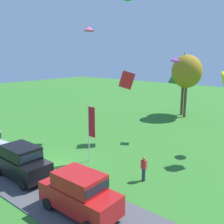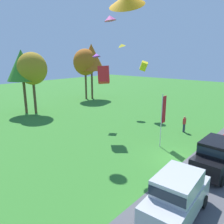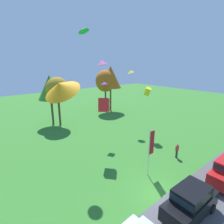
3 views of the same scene
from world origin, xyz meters
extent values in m
plane|color=#337528|center=(0.00, 0.00, 0.00)|extent=(120.00, 120.00, 0.00)
cube|color=#4C4C51|center=(0.00, -2.62, 0.03)|extent=(36.00, 4.40, 0.06)
cube|color=black|center=(-0.01, -2.63, 0.95)|extent=(4.63, 1.96, 1.10)
cube|color=black|center=(-0.01, -2.63, 1.92)|extent=(2.62, 1.80, 0.84)
cube|color=#19232D|center=(-0.01, -2.63, 1.92)|extent=(2.68, 1.76, 0.46)
cylinder|color=black|center=(-1.56, -1.70, 0.40)|extent=(0.68, 0.25, 0.68)
cylinder|color=black|center=(1.54, -3.55, 0.40)|extent=(0.68, 0.25, 0.68)
cylinder|color=black|center=(1.57, -1.75, 0.40)|extent=(0.68, 0.25, 0.68)
cylinder|color=black|center=(4.49, -2.05, 0.40)|extent=(0.68, 0.25, 0.68)
cylinder|color=black|center=(7.62, -2.02, 0.40)|extent=(0.68, 0.25, 0.68)
cylinder|color=#2D334C|center=(6.59, 2.43, 0.44)|extent=(0.24, 0.24, 0.88)
cube|color=red|center=(6.59, 2.43, 1.18)|extent=(0.36, 0.22, 0.60)
sphere|color=#9E7051|center=(6.59, 2.43, 1.60)|extent=(0.22, 0.22, 0.22)
cylinder|color=brown|center=(-0.28, 22.62, 2.28)|extent=(0.36, 0.36, 4.57)
cone|color=#387F28|center=(-0.28, 22.62, 6.62)|extent=(4.11, 4.11, 4.11)
cylinder|color=brown|center=(0.62, 21.64, 2.20)|extent=(0.36, 0.36, 4.41)
ellipsoid|color=olive|center=(0.62, 21.64, 6.19)|extent=(3.97, 3.97, 4.36)
cylinder|color=brown|center=(12.66, 24.32, 2.42)|extent=(0.36, 0.36, 4.83)
ellipsoid|color=#B25B19|center=(12.66, 24.32, 6.79)|extent=(4.35, 4.35, 4.78)
cylinder|color=brown|center=(13.60, 23.65, 2.64)|extent=(0.36, 0.36, 5.28)
cone|color=#B25B19|center=(13.60, 23.65, 7.66)|extent=(4.76, 4.76, 4.76)
cylinder|color=silver|center=(1.47, 2.39, 2.37)|extent=(0.08, 0.08, 4.73)
cube|color=red|center=(1.82, 2.39, 3.31)|extent=(0.64, 0.04, 2.37)
cone|color=green|center=(-0.65, 10.06, 13.86)|extent=(1.53, 1.55, 0.79)
cube|color=yellow|center=(9.42, 9.55, 6.58)|extent=(1.14, 1.40, 1.42)
pyramid|color=purple|center=(3.58, 12.31, 7.92)|extent=(0.98, 0.96, 0.56)
cube|color=red|center=(0.63, 8.38, 6.02)|extent=(1.79, 1.85, 1.82)
cone|color=orange|center=(-8.09, -1.03, 9.70)|extent=(1.76, 1.75, 0.98)
cone|color=yellow|center=(9.57, 13.33, 9.27)|extent=(1.48, 1.45, 0.68)
cone|color=#EA4C9E|center=(-1.52, 5.62, 10.60)|extent=(1.35, 1.35, 0.53)
camera|label=1|loc=(15.45, -11.47, 8.36)|focal=42.00mm
camera|label=2|loc=(-14.87, -6.27, 7.71)|focal=35.00mm
camera|label=3|loc=(-10.55, -7.05, 10.52)|focal=28.00mm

